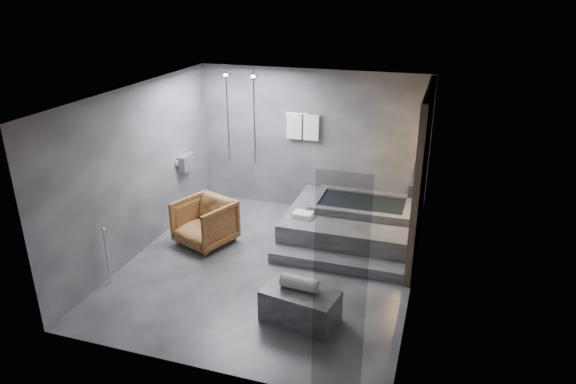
% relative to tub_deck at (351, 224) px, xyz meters
% --- Properties ---
extents(room, '(5.00, 5.04, 2.82)m').
position_rel_tub_deck_xyz_m(room, '(-0.65, -1.21, 1.48)').
color(room, '#323235').
rests_on(room, ground).
extents(tub_deck, '(2.20, 2.00, 0.50)m').
position_rel_tub_deck_xyz_m(tub_deck, '(0.00, 0.00, 0.00)').
color(tub_deck, '#38383A').
rests_on(tub_deck, ground).
extents(tub_step, '(2.20, 0.36, 0.18)m').
position_rel_tub_deck_xyz_m(tub_step, '(0.00, -1.18, -0.16)').
color(tub_step, '#38383A').
rests_on(tub_step, ground).
extents(concrete_bench, '(1.09, 0.72, 0.45)m').
position_rel_tub_deck_xyz_m(concrete_bench, '(-0.16, -2.68, -0.02)').
color(concrete_bench, '#313134').
rests_on(concrete_bench, ground).
extents(driftwood_chair, '(1.13, 1.14, 0.81)m').
position_rel_tub_deck_xyz_m(driftwood_chair, '(-2.38, -1.04, 0.15)').
color(driftwood_chair, '#4D2A13').
rests_on(driftwood_chair, ground).
extents(rolled_towel, '(0.53, 0.23, 0.18)m').
position_rel_tub_deck_xyz_m(rolled_towel, '(-0.20, -2.63, 0.29)').
color(rolled_towel, silver).
rests_on(rolled_towel, concrete_bench).
extents(deck_towel, '(0.35, 0.26, 0.09)m').
position_rel_tub_deck_xyz_m(deck_towel, '(-0.76, -0.51, 0.30)').
color(deck_towel, white).
rests_on(deck_towel, tub_deck).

